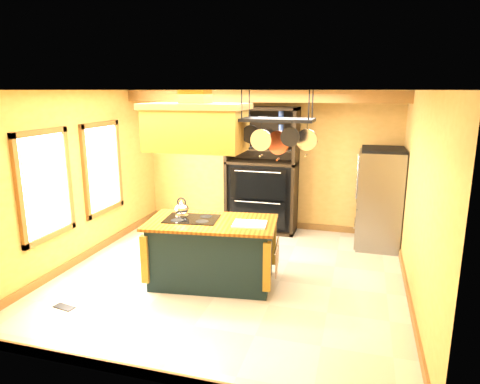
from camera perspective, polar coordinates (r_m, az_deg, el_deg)
The scene contains 15 objects.
floor at distance 6.52m, azimuth -1.22°, elevation -11.00°, with size 5.00×5.00×0.00m, color beige.
ceiling at distance 5.94m, azimuth -1.35°, elevation 13.45°, with size 5.00×5.00×0.00m, color white.
wall_back at distance 8.47m, azimuth 3.74°, elevation 4.26°, with size 5.00×0.02×2.70m, color tan.
wall_front at distance 3.87m, azimuth -12.38°, elevation -7.30°, with size 5.00×0.02×2.70m, color tan.
wall_left at distance 7.22m, azimuth -20.61°, elevation 1.81°, with size 0.02×5.00×2.70m, color tan.
wall_right at distance 5.88m, azimuth 22.70°, elevation -0.89°, with size 0.02×5.00×2.70m, color tan.
ceiling_beam at distance 7.58m, azimuth 2.56°, elevation 12.62°, with size 5.00×0.15×0.20m, color #945E2D.
window_near at distance 6.58m, azimuth -24.49°, elevation 0.83°, with size 0.06×1.06×1.56m.
window_far at distance 7.67m, azimuth -17.80°, elevation 3.06°, with size 0.06×1.06×1.56m.
kitchen_island at distance 6.13m, azimuth -3.76°, elevation -7.92°, with size 1.90×1.21×1.11m.
range_hood at distance 5.80m, azimuth -5.89°, elevation 8.82°, with size 1.38×0.78×0.80m.
pot_rack at distance 5.50m, azimuth 5.02°, elevation 8.48°, with size 0.99×0.46×0.82m.
refrigerator at distance 7.81m, azimuth 18.04°, elevation -1.11°, with size 0.74×0.87×1.70m.
hutch at distance 8.31m, azimuth 2.95°, elevation 1.06°, with size 1.36×0.61×2.40m.
floor_register at distance 6.07m, azimuth -22.39°, elevation -14.00°, with size 0.28×0.12×0.01m, color black.
Camera 1 is at (1.76, -5.67, 2.70)m, focal length 32.00 mm.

